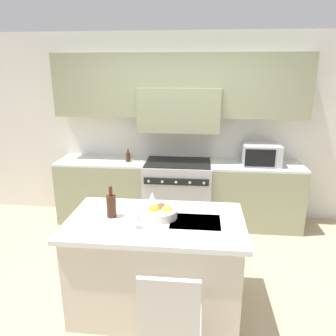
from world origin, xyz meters
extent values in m
plane|color=tan|center=(0.00, 0.00, 0.00)|extent=(10.00, 10.00, 0.00)
cube|color=silver|center=(0.00, 1.94, 1.35)|extent=(10.00, 0.06, 2.70)
cube|color=gray|center=(0.00, 1.74, 1.98)|extent=(3.48, 0.34, 0.85)
cube|color=gray|center=(0.00, 1.71, 1.65)|extent=(1.13, 0.40, 0.60)
cube|color=gray|center=(-1.11, 1.60, 0.45)|extent=(1.27, 0.62, 0.89)
cube|color=silver|center=(-1.11, 1.60, 0.91)|extent=(1.27, 0.62, 0.03)
cube|color=gray|center=(1.11, 1.60, 0.45)|extent=(1.27, 0.62, 0.89)
cube|color=silver|center=(1.11, 1.60, 0.91)|extent=(1.27, 0.62, 0.03)
cube|color=#B7B7BC|center=(0.00, 1.58, 0.46)|extent=(0.95, 0.66, 0.92)
cube|color=black|center=(0.00, 1.58, 0.92)|extent=(0.91, 0.61, 0.01)
cube|color=black|center=(0.00, 1.23, 0.75)|extent=(0.87, 0.02, 0.09)
cylinder|color=silver|center=(-0.37, 1.22, 0.75)|extent=(0.04, 0.02, 0.04)
cylinder|color=silver|center=(-0.18, 1.22, 0.75)|extent=(0.04, 0.02, 0.04)
cylinder|color=silver|center=(0.00, 1.22, 0.75)|extent=(0.04, 0.02, 0.04)
cylinder|color=silver|center=(0.18, 1.22, 0.75)|extent=(0.04, 0.02, 0.04)
cylinder|color=silver|center=(0.37, 1.22, 0.75)|extent=(0.04, 0.02, 0.04)
cube|color=#B7B7BC|center=(1.15, 1.60, 1.06)|extent=(0.50, 0.40, 0.29)
cube|color=black|center=(1.10, 1.39, 1.06)|extent=(0.39, 0.01, 0.23)
cube|color=beige|center=(-0.07, -0.25, 0.43)|extent=(1.48, 0.84, 0.86)
cube|color=white|center=(-0.07, -0.25, 0.89)|extent=(1.58, 0.91, 0.04)
cube|color=#2D2D30|center=(0.28, -0.25, 0.90)|extent=(0.44, 0.32, 0.01)
cylinder|color=#B2B2B7|center=(0.28, -0.06, 0.91)|extent=(0.02, 0.02, 0.00)
cube|color=beige|center=(0.14, -1.01, 0.47)|extent=(0.42, 0.40, 0.04)
cube|color=beige|center=(0.14, -1.19, 0.73)|extent=(0.40, 0.04, 0.48)
cylinder|color=beige|center=(-0.04, -0.84, 0.23)|extent=(0.04, 0.04, 0.45)
cylinder|color=beige|center=(0.32, -0.84, 0.23)|extent=(0.04, 0.04, 0.45)
cylinder|color=#422314|center=(-0.47, -0.23, 1.01)|extent=(0.09, 0.09, 0.20)
cylinder|color=#422314|center=(-0.47, -0.23, 1.15)|extent=(0.03, 0.03, 0.09)
cylinder|color=white|center=(-0.21, -0.43, 0.91)|extent=(0.07, 0.07, 0.01)
cylinder|color=white|center=(-0.21, -0.43, 0.95)|extent=(0.01, 0.01, 0.07)
cone|color=white|center=(-0.21, -0.43, 1.03)|extent=(0.07, 0.07, 0.10)
cylinder|color=white|center=(-0.14, 0.00, 0.91)|extent=(0.07, 0.07, 0.01)
cylinder|color=white|center=(-0.14, 0.00, 0.95)|extent=(0.01, 0.01, 0.07)
cone|color=white|center=(-0.14, 0.00, 1.03)|extent=(0.07, 0.07, 0.10)
cylinder|color=silver|center=(-0.03, -0.19, 0.95)|extent=(0.30, 0.30, 0.08)
sphere|color=gold|center=(-0.09, -0.19, 0.97)|extent=(0.11, 0.11, 0.11)
sphere|color=gold|center=(0.03, -0.19, 0.97)|extent=(0.11, 0.11, 0.11)
sphere|color=red|center=(-0.03, -0.15, 0.97)|extent=(0.10, 0.10, 0.10)
cylinder|color=#422314|center=(-0.71, 1.55, 0.99)|extent=(0.06, 0.06, 0.13)
cylinder|color=#422314|center=(-0.71, 1.55, 1.08)|extent=(0.02, 0.02, 0.05)
camera|label=1|loc=(0.31, -2.88, 2.19)|focal=35.00mm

